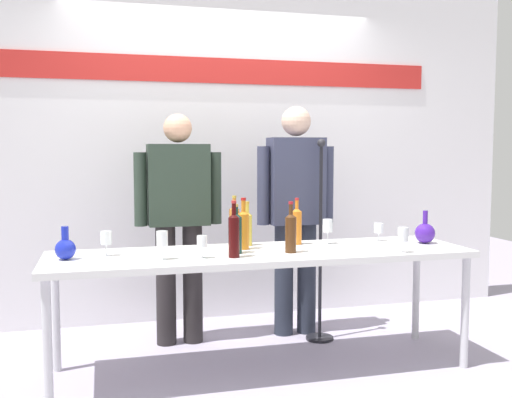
{
  "coord_description": "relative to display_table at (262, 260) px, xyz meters",
  "views": [
    {
      "loc": [
        -0.95,
        -3.47,
        1.38
      ],
      "look_at": [
        0.0,
        0.15,
        1.07
      ],
      "focal_mm": 41.17,
      "sensor_mm": 36.0,
      "label": 1
    }
  ],
  "objects": [
    {
      "name": "wine_glass_left_2",
      "position": [
        -0.4,
        -0.14,
        0.15
      ],
      "size": [
        0.06,
        0.06,
        0.13
      ],
      "color": "white",
      "rests_on": "display_table"
    },
    {
      "name": "wine_glass_right_0",
      "position": [
        0.82,
        -0.27,
        0.16
      ],
      "size": [
        0.07,
        0.07,
        0.16
      ],
      "color": "white",
      "rests_on": "display_table"
    },
    {
      "name": "wine_glass_right_1",
      "position": [
        0.5,
        0.16,
        0.17
      ],
      "size": [
        0.07,
        0.07,
        0.17
      ],
      "color": "white",
      "rests_on": "display_table"
    },
    {
      "name": "decanter_blue_left",
      "position": [
        -1.16,
        0.02,
        0.12
      ],
      "size": [
        0.12,
        0.12,
        0.19
      ],
      "color": "#1B28B1",
      "rests_on": "display_table"
    },
    {
      "name": "wine_bottle_3",
      "position": [
        -0.04,
        0.24,
        0.18
      ],
      "size": [
        0.07,
        0.07,
        0.29
      ],
      "color": "gold",
      "rests_on": "display_table"
    },
    {
      "name": "wine_bottle_2",
      "position": [
        -0.21,
        -0.16,
        0.19
      ],
      "size": [
        0.06,
        0.06,
        0.33
      ],
      "color": "#360708",
      "rests_on": "display_table"
    },
    {
      "name": "wine_bottle_0",
      "position": [
        -0.17,
        -0.03,
        0.19
      ],
      "size": [
        0.07,
        0.07,
        0.3
      ],
      "color": "#103128",
      "rests_on": "display_table"
    },
    {
      "name": "display_table",
      "position": [
        0.0,
        0.0,
        0.0
      ],
      "size": [
        2.62,
        0.7,
        0.75
      ],
      "color": "silver",
      "rests_on": "ground"
    },
    {
      "name": "presenter_right",
      "position": [
        0.43,
        0.64,
        0.27
      ],
      "size": [
        0.59,
        0.22,
        1.7
      ],
      "color": "#262B39",
      "rests_on": "ground"
    },
    {
      "name": "wine_bottle_5",
      "position": [
        0.16,
        -0.09,
        0.18
      ],
      "size": [
        0.07,
        0.07,
        0.31
      ],
      "color": "#472812",
      "rests_on": "display_table"
    },
    {
      "name": "wine_glass_left_0",
      "position": [
        -0.94,
        0.08,
        0.16
      ],
      "size": [
        0.07,
        0.07,
        0.15
      ],
      "color": "white",
      "rests_on": "display_table"
    },
    {
      "name": "wine_bottle_6",
      "position": [
        0.29,
        0.2,
        0.18
      ],
      "size": [
        0.07,
        0.07,
        0.31
      ],
      "color": "orange",
      "rests_on": "display_table"
    },
    {
      "name": "wine_glass_right_2",
      "position": [
        0.88,
        0.18,
        0.14
      ],
      "size": [
        0.06,
        0.06,
        0.13
      ],
      "color": "white",
      "rests_on": "display_table"
    },
    {
      "name": "wine_bottle_4",
      "position": [
        -0.11,
        0.29,
        0.19
      ],
      "size": [
        0.07,
        0.07,
        0.33
      ],
      "color": "#C8742D",
      "rests_on": "display_table"
    },
    {
      "name": "wine_bottle_1",
      "position": [
        -0.09,
        0.1,
        0.19
      ],
      "size": [
        0.07,
        0.07,
        0.33
      ],
      "color": "orange",
      "rests_on": "display_table"
    },
    {
      "name": "ground_plane",
      "position": [
        0.0,
        0.0,
        -0.7
      ],
      "size": [
        10.0,
        10.0,
        0.0
      ],
      "primitive_type": "plane",
      "color": "#A097AD"
    },
    {
      "name": "wine_glass_left_1",
      "position": [
        -0.63,
        -0.12,
        0.17
      ],
      "size": [
        0.07,
        0.07,
        0.17
      ],
      "color": "white",
      "rests_on": "display_table"
    },
    {
      "name": "microphone_stand",
      "position": [
        0.56,
        0.45,
        -0.22
      ],
      "size": [
        0.2,
        0.2,
        1.46
      ],
      "color": "black",
      "rests_on": "ground"
    },
    {
      "name": "back_wall",
      "position": [
        0.0,
        1.26,
        0.8
      ],
      "size": [
        5.08,
        0.11,
        3.0
      ],
      "color": "white",
      "rests_on": "ground"
    },
    {
      "name": "decanter_blue_right",
      "position": [
        1.14,
        0.02,
        0.13
      ],
      "size": [
        0.13,
        0.13,
        0.22
      ],
      "color": "#431D94",
      "rests_on": "display_table"
    },
    {
      "name": "presenter_left",
      "position": [
        -0.43,
        0.64,
        0.23
      ],
      "size": [
        0.61,
        0.22,
        1.63
      ],
      "color": "#272324",
      "rests_on": "ground"
    }
  ]
}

